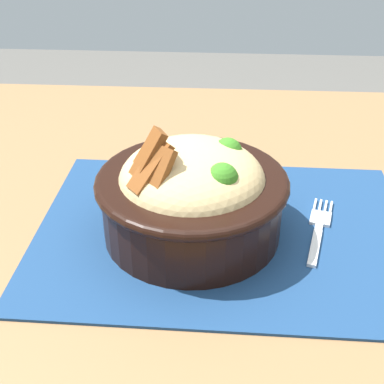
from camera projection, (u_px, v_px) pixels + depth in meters
table at (228, 268)px, 0.62m from camera, size 1.23×0.82×0.74m
placemat at (223, 231)px, 0.57m from camera, size 0.40×0.30×0.00m
bowl at (192, 193)px, 0.54m from camera, size 0.21×0.21×0.13m
fork at (319, 228)px, 0.57m from camera, size 0.04×0.12×0.00m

